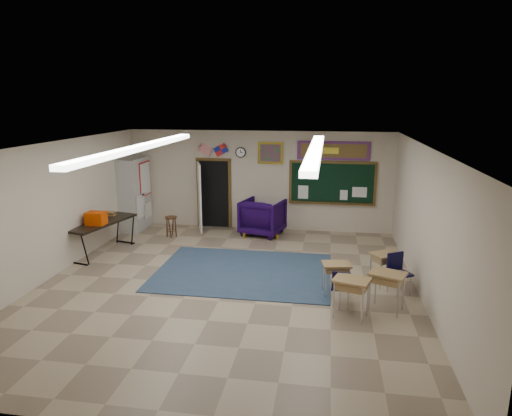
% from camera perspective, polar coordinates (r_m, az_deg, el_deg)
% --- Properties ---
extents(floor, '(9.00, 9.00, 0.00)m').
position_cam_1_polar(floor, '(10.01, -3.58, -9.57)').
color(floor, '#9C886C').
rests_on(floor, ground).
extents(back_wall, '(8.00, 0.04, 3.00)m').
position_cam_1_polar(back_wall, '(13.85, 0.36, 3.44)').
color(back_wall, '#C3B49E').
rests_on(back_wall, floor).
extents(front_wall, '(8.00, 0.04, 3.00)m').
position_cam_1_polar(front_wall, '(5.49, -14.31, -13.09)').
color(front_wall, '#C3B49E').
rests_on(front_wall, floor).
extents(left_wall, '(0.04, 9.00, 3.00)m').
position_cam_1_polar(left_wall, '(11.10, -24.31, -0.31)').
color(left_wall, '#C3B49E').
rests_on(left_wall, floor).
extents(right_wall, '(0.04, 9.00, 3.00)m').
position_cam_1_polar(right_wall, '(9.51, 20.54, -2.12)').
color(right_wall, '#C3B49E').
rests_on(right_wall, floor).
extents(ceiling, '(8.00, 9.00, 0.04)m').
position_cam_1_polar(ceiling, '(9.26, -3.86, 7.77)').
color(ceiling, white).
rests_on(ceiling, back_wall).
extents(area_rug, '(4.00, 3.00, 0.02)m').
position_cam_1_polar(area_rug, '(10.70, -1.59, -7.94)').
color(area_rug, '#2D3F57').
rests_on(area_rug, floor).
extents(fluorescent_strips, '(3.86, 6.00, 0.10)m').
position_cam_1_polar(fluorescent_strips, '(9.27, -3.85, 7.40)').
color(fluorescent_strips, white).
rests_on(fluorescent_strips, ceiling).
extents(doorway, '(1.10, 0.89, 2.16)m').
position_cam_1_polar(doorway, '(14.09, -5.78, 1.72)').
color(doorway, black).
rests_on(doorway, back_wall).
extents(chalkboard, '(2.55, 0.14, 1.30)m').
position_cam_1_polar(chalkboard, '(13.67, 9.51, 2.97)').
color(chalkboard, '#553C18').
rests_on(chalkboard, back_wall).
extents(bulletin_board, '(2.10, 0.05, 0.55)m').
position_cam_1_polar(bulletin_board, '(13.53, 9.67, 7.08)').
color(bulletin_board, '#A6100E').
rests_on(bulletin_board, back_wall).
extents(framed_art_print, '(0.75, 0.05, 0.65)m').
position_cam_1_polar(framed_art_print, '(13.65, 1.81, 6.89)').
color(framed_art_print, olive).
rests_on(framed_art_print, back_wall).
extents(wall_clock, '(0.32, 0.05, 0.32)m').
position_cam_1_polar(wall_clock, '(13.79, -1.93, 6.96)').
color(wall_clock, black).
rests_on(wall_clock, back_wall).
extents(wall_flags, '(1.16, 0.06, 0.70)m').
position_cam_1_polar(wall_flags, '(13.93, -5.42, 7.51)').
color(wall_flags, red).
rests_on(wall_flags, back_wall).
extents(storage_cabinet, '(0.59, 1.25, 2.20)m').
position_cam_1_polar(storage_cabinet, '(14.35, -14.87, 1.70)').
color(storage_cabinet, '#A6A6A2').
rests_on(storage_cabinet, floor).
extents(wingback_armchair, '(1.38, 1.41, 1.05)m').
position_cam_1_polar(wingback_armchair, '(13.44, 0.85, -1.12)').
color(wingback_armchair, black).
rests_on(wingback_armchair, floor).
extents(student_chair_reading, '(0.41, 0.41, 0.73)m').
position_cam_1_polar(student_chair_reading, '(13.52, -0.58, -1.74)').
color(student_chair_reading, black).
rests_on(student_chair_reading, floor).
extents(student_chair_desk_a, '(0.41, 0.41, 0.76)m').
position_cam_1_polar(student_chair_desk_a, '(9.04, 10.60, -9.77)').
color(student_chair_desk_a, black).
rests_on(student_chair_desk_a, floor).
extents(student_chair_desk_b, '(0.58, 0.58, 0.84)m').
position_cam_1_polar(student_chair_desk_b, '(9.86, 17.54, -7.94)').
color(student_chair_desk_b, black).
rests_on(student_chair_desk_b, floor).
extents(student_desk_front_left, '(0.63, 0.51, 0.68)m').
position_cam_1_polar(student_desk_front_left, '(9.54, 9.97, -8.50)').
color(student_desk_front_left, '#9B7E48').
rests_on(student_desk_front_left, floor).
extents(student_desk_front_right, '(0.73, 0.68, 0.70)m').
position_cam_1_polar(student_desk_front_right, '(10.27, 15.84, -7.12)').
color(student_desk_front_right, '#9B7E48').
rests_on(student_desk_front_right, floor).
extents(student_desk_back_left, '(0.74, 0.64, 0.76)m').
position_cam_1_polar(student_desk_back_left, '(8.63, 11.79, -10.72)').
color(student_desk_back_left, '#9B7E48').
rests_on(student_desk_back_left, floor).
extents(student_desk_back_right, '(0.77, 0.68, 0.76)m').
position_cam_1_polar(student_desk_back_right, '(9.04, 16.03, -9.78)').
color(student_desk_back_right, '#9B7E48').
rests_on(student_desk_back_right, floor).
extents(folding_table, '(1.14, 2.16, 1.17)m').
position_cam_1_polar(folding_table, '(12.46, -18.66, -3.33)').
color(folding_table, black).
rests_on(folding_table, floor).
extents(wooden_stool, '(0.34, 0.34, 0.60)m').
position_cam_1_polar(wooden_stool, '(13.46, -10.54, -2.28)').
color(wooden_stool, '#492716').
rests_on(wooden_stool, floor).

